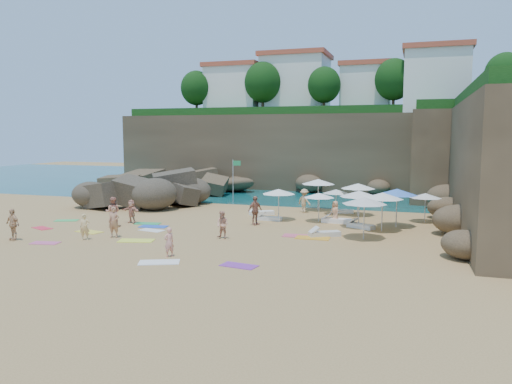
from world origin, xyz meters
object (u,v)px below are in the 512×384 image
(parasol_2, at_px, (279,192))
(parasol_0, at_px, (336,191))
(parasol_1, at_px, (318,182))
(person_stand_0, at_px, (85,227))
(person_stand_5, at_px, (147,194))
(person_stand_2, at_px, (304,201))
(rock_outcrop, at_px, (140,206))
(person_stand_6, at_px, (169,242))
(person_stand_1, at_px, (113,212))
(flag_pole, at_px, (234,175))
(person_stand_4, at_px, (335,212))
(lounger_0, at_px, (262,213))
(person_stand_3, at_px, (255,210))

(parasol_2, bearing_deg, parasol_0, 47.40)
(parasol_1, bearing_deg, person_stand_0, -125.35)
(person_stand_5, bearing_deg, person_stand_2, -7.75)
(rock_outcrop, height_order, parasol_1, parasol_1)
(person_stand_2, relative_size, person_stand_6, 1.25)
(person_stand_1, bearing_deg, parasol_2, -171.22)
(flag_pole, bearing_deg, parasol_1, -17.44)
(parasol_0, bearing_deg, person_stand_4, -82.01)
(parasol_0, relative_size, person_stand_5, 1.17)
(person_stand_0, bearing_deg, parasol_1, 28.21)
(parasol_2, distance_m, person_stand_1, 11.14)
(parasol_0, distance_m, person_stand_5, 16.27)
(lounger_0, relative_size, person_stand_1, 0.94)
(person_stand_2, bearing_deg, parasol_1, -89.30)
(rock_outcrop, distance_m, person_stand_3, 12.96)
(lounger_0, distance_m, person_stand_4, 5.97)
(parasol_1, relative_size, person_stand_0, 1.75)
(person_stand_5, bearing_deg, person_stand_6, -62.71)
(person_stand_0, relative_size, person_stand_4, 1.00)
(parasol_1, bearing_deg, flag_pole, 162.56)
(person_stand_1, distance_m, person_stand_4, 14.68)
(lounger_0, relative_size, person_stand_5, 1.07)
(parasol_1, distance_m, person_stand_6, 17.40)
(person_stand_1, xyz_separation_m, person_stand_5, (-3.25, 9.88, -0.12))
(person_stand_3, distance_m, person_stand_6, 9.52)
(parasol_0, relative_size, parasol_1, 0.76)
(person_stand_3, bearing_deg, person_stand_5, 92.50)
(lounger_0, height_order, person_stand_0, person_stand_0)
(parasol_2, distance_m, person_stand_6, 11.90)
(lounger_0, bearing_deg, person_stand_2, 4.34)
(parasol_1, bearing_deg, lounger_0, -136.96)
(flag_pole, xyz_separation_m, person_stand_3, (5.13, -9.90, -1.42))
(flag_pole, bearing_deg, person_stand_6, -78.96)
(parasol_1, height_order, person_stand_1, parasol_1)
(parasol_0, bearing_deg, person_stand_1, -144.47)
(person_stand_2, bearing_deg, person_stand_3, 103.33)
(person_stand_5, relative_size, person_stand_6, 1.17)
(person_stand_5, bearing_deg, person_stand_1, -77.85)
(person_stand_0, height_order, person_stand_3, person_stand_3)
(rock_outcrop, relative_size, flag_pole, 2.16)
(person_stand_0, bearing_deg, person_stand_2, 27.78)
(parasol_2, bearing_deg, person_stand_3, -115.17)
(flag_pole, distance_m, person_stand_0, 17.58)
(person_stand_0, distance_m, person_stand_3, 10.72)
(rock_outcrop, xyz_separation_m, person_stand_1, (3.21, -8.71, 0.97))
(parasol_0, height_order, person_stand_3, person_stand_3)
(parasol_0, bearing_deg, person_stand_2, 175.39)
(flag_pole, relative_size, parasol_2, 1.61)
(rock_outcrop, height_order, person_stand_3, person_stand_3)
(parasol_2, distance_m, person_stand_3, 2.61)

